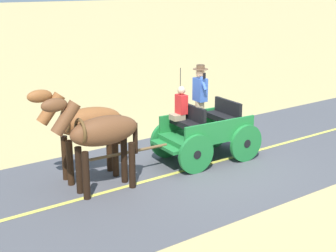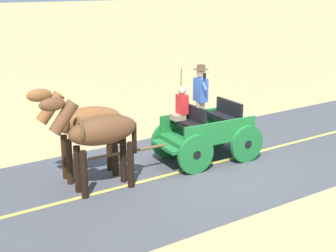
% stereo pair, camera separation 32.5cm
% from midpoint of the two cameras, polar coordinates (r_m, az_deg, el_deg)
% --- Properties ---
extents(ground_plane, '(200.00, 200.00, 0.00)m').
position_cam_midpoint_polar(ground_plane, '(12.21, 5.44, -4.59)').
color(ground_plane, tan).
extents(road_surface, '(5.27, 160.00, 0.01)m').
position_cam_midpoint_polar(road_surface, '(12.21, 5.44, -4.57)').
color(road_surface, '#4C4C51').
rests_on(road_surface, ground).
extents(road_centre_stripe, '(0.12, 160.00, 0.00)m').
position_cam_midpoint_polar(road_centre_stripe, '(12.21, 5.44, -4.55)').
color(road_centre_stripe, '#DBCC4C').
rests_on(road_centre_stripe, road_surface).
extents(horse_drawn_carriage, '(1.56, 4.52, 2.50)m').
position_cam_midpoint_polar(horse_drawn_carriage, '(12.27, 5.09, -0.44)').
color(horse_drawn_carriage, '#1E7233').
rests_on(horse_drawn_carriage, ground).
extents(horse_near_side, '(0.63, 2.13, 2.21)m').
position_cam_midpoint_polar(horse_near_side, '(10.35, -7.31, -0.82)').
color(horse_near_side, brown).
rests_on(horse_near_side, ground).
extents(horse_off_side, '(0.74, 2.14, 2.21)m').
position_cam_midpoint_polar(horse_off_side, '(11.11, -9.04, 0.32)').
color(horse_off_side, brown).
rests_on(horse_off_side, ground).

